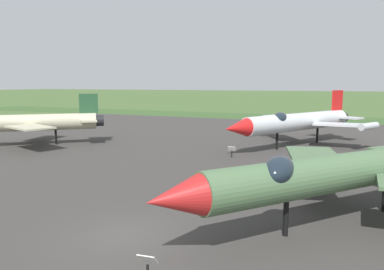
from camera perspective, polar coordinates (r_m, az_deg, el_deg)
ground_plane at (r=14.97m, az=-10.13°, el=-14.81°), size 600.00×600.00×0.00m
asphalt_apron at (r=30.62m, az=8.50°, el=-3.05°), size 85.09×58.74×0.05m
grass_verge_strip at (r=65.14m, az=16.69°, el=2.42°), size 145.09×12.00×0.06m
jet_fighter_front_left at (r=35.42m, az=15.42°, el=1.95°), size 11.56×15.77×5.05m
info_placard_front_left at (r=29.33m, az=6.01°, el=-2.35°), size 0.60×0.26×0.92m
jet_fighter_front_right at (r=37.75m, az=-24.77°, el=1.71°), size 12.82×11.89×4.77m
jet_fighter_rear_center at (r=16.25m, az=20.90°, el=-5.22°), size 12.30×13.89×5.04m
info_placard_rear_center at (r=11.26m, az=-6.71°, el=-19.01°), size 0.56×0.36×1.02m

